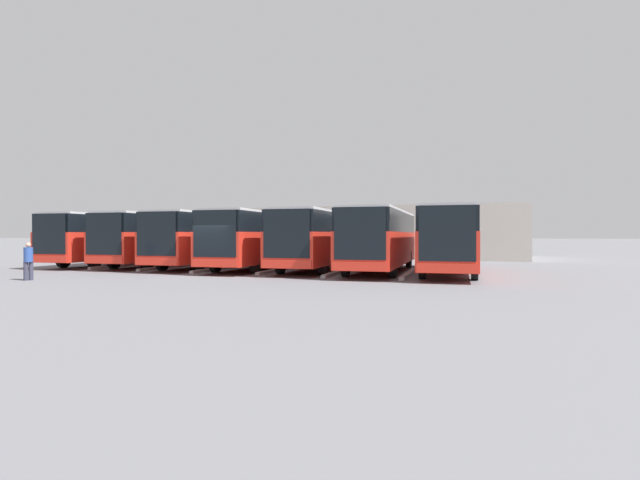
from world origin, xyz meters
The scene contains 16 objects.
ground_plane centered at (0.00, 0.00, 0.00)m, with size 600.00×600.00×0.00m, color slate.
bus_0 centered at (-11.05, -5.67, 1.88)m, with size 3.62×12.35×3.38m.
curb_divider_0 centered at (-9.21, -3.87, 0.07)m, with size 0.24×6.39×0.15m, color #B2B2AD.
bus_1 centered at (-7.37, -5.59, 1.88)m, with size 3.62×12.35×3.38m.
curb_divider_1 centered at (-5.53, -3.79, 0.07)m, with size 0.24×6.39×0.15m, color #B2B2AD.
bus_2 centered at (-3.69, -6.02, 1.88)m, with size 3.62×12.35×3.38m.
curb_divider_2 centered at (-1.84, -4.21, 0.07)m, with size 0.24×6.39×0.15m, color #B2B2AD.
bus_3 centered at (0.00, -5.68, 1.88)m, with size 3.62×12.35×3.38m.
curb_divider_3 centered at (1.84, -3.87, 0.07)m, with size 0.24×6.39×0.15m, color #B2B2AD.
bus_4 centered at (3.68, -5.95, 1.88)m, with size 3.62×12.35×3.38m.
curb_divider_4 centered at (5.53, -4.14, 0.07)m, with size 0.24×6.39×0.15m, color #B2B2AD.
bus_5 centered at (7.37, -6.16, 1.88)m, with size 3.62×12.35×3.38m.
curb_divider_5 centered at (9.21, -4.35, 0.07)m, with size 0.24×6.39×0.15m, color #B2B2AD.
bus_6 centered at (11.05, -5.85, 1.88)m, with size 3.62×12.35×3.38m.
pedestrian centered at (6.22, 4.99, 0.91)m, with size 0.50×0.50×1.70m.
station_building centered at (0.00, -25.19, 2.29)m, with size 31.33×14.59×4.52m.
Camera 1 is at (-13.86, 21.29, 2.03)m, focal length 28.00 mm.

